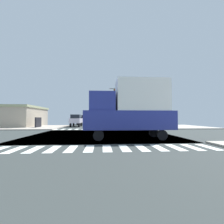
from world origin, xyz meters
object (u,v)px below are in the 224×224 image
(bank_building, at_px, (12,116))
(suv_queued_1, at_px, (76,119))
(street_lamp, at_px, (136,101))
(pickup_nearside_1, at_px, (82,120))
(sedan_trailing_3, at_px, (95,120))
(suv_outer_3, at_px, (87,119))
(traffic_signal_mast, at_px, (137,97))
(box_truck_middle_1, at_px, (131,108))

(bank_building, xyz_separation_m, suv_queued_1, (12.40, -0.50, -0.59))
(street_lamp, bearing_deg, suv_queued_1, -163.64)
(bank_building, height_order, pickup_nearside_1, bank_building)
(suv_queued_1, relative_size, sedan_trailing_3, 1.07)
(pickup_nearside_1, xyz_separation_m, suv_outer_3, (0.00, 15.41, 0.10))
(bank_building, bearing_deg, pickup_nearside_1, 31.52)
(traffic_signal_mast, xyz_separation_m, box_truck_middle_1, (-3.04, -10.57, -2.32))
(street_lamp, xyz_separation_m, sedan_trailing_3, (-9.76, 12.23, -4.44))
(traffic_signal_mast, height_order, street_lamp, street_lamp)
(suv_queued_1, bearing_deg, pickup_nearside_1, -90.00)
(traffic_signal_mast, height_order, bank_building, traffic_signal_mast)
(traffic_signal_mast, bearing_deg, sedan_trailing_3, 107.63)
(suv_queued_1, bearing_deg, suv_outer_3, -90.00)
(sedan_trailing_3, xyz_separation_m, suv_outer_3, (-3.00, 7.53, 0.28))
(pickup_nearside_1, distance_m, suv_queued_1, 8.10)
(bank_building, bearing_deg, sedan_trailing_3, 45.15)
(suv_outer_3, bearing_deg, bank_building, 61.68)
(box_truck_middle_1, relative_size, suv_outer_3, 1.57)
(street_lamp, xyz_separation_m, suv_outer_3, (-12.76, 19.77, -4.16))
(box_truck_middle_1, xyz_separation_m, suv_outer_3, (-7.39, 41.48, -1.17))
(suv_queued_1, xyz_separation_m, box_truck_middle_1, (7.39, -17.97, 1.17))
(traffic_signal_mast, height_order, sedan_trailing_3, traffic_signal_mast)
(pickup_nearside_1, distance_m, suv_outer_3, 15.41)
(suv_queued_1, relative_size, suv_outer_3, 1.00)
(street_lamp, distance_m, suv_queued_1, 13.93)
(box_truck_middle_1, bearing_deg, suv_queued_1, 22.35)
(sedan_trailing_3, bearing_deg, pickup_nearside_1, 69.15)
(suv_outer_3, bearing_deg, suv_queued_1, 90.00)
(bank_building, relative_size, suv_outer_3, 2.59)
(suv_queued_1, distance_m, suv_outer_3, 23.51)
(traffic_signal_mast, xyz_separation_m, street_lamp, (2.33, 11.15, 0.67))
(street_lamp, height_order, bank_building, street_lamp)
(pickup_nearside_1, relative_size, suv_queued_1, 1.11)
(street_lamp, bearing_deg, traffic_signal_mast, -101.80)
(traffic_signal_mast, bearing_deg, street_lamp, 78.20)
(bank_building, height_order, suv_queued_1, bank_building)
(sedan_trailing_3, distance_m, suv_outer_3, 8.11)
(box_truck_middle_1, bearing_deg, sedan_trailing_3, 7.36)
(suv_queued_1, bearing_deg, box_truck_middle_1, 112.35)
(bank_building, relative_size, pickup_nearside_1, 2.34)
(box_truck_middle_1, bearing_deg, bank_building, 46.98)
(bank_building, distance_m, suv_queued_1, 12.42)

